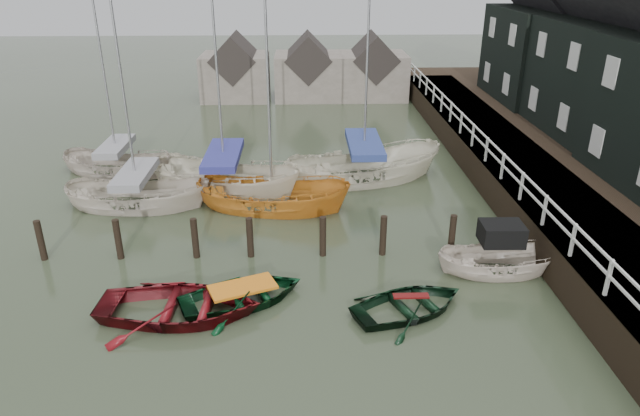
{
  "coord_description": "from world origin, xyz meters",
  "views": [
    {
      "loc": [
        0.58,
        -13.77,
        9.21
      ],
      "look_at": [
        1.13,
        3.74,
        1.4
      ],
      "focal_mm": 32.0,
      "sensor_mm": 36.0,
      "label": 1
    }
  ],
  "objects_px": {
    "rowboat_green": "(244,302)",
    "sailboat_a": "(139,204)",
    "sailboat_c": "(273,207)",
    "rowboat_red": "(180,316)",
    "rowboat_dkgreen": "(410,311)",
    "motorboat": "(499,269)",
    "sailboat_e": "(119,172)",
    "sailboat_d": "(363,178)",
    "sailboat_b": "(226,189)"
  },
  "relations": [
    {
      "from": "rowboat_red",
      "to": "rowboat_dkgreen",
      "type": "height_order",
      "value": "rowboat_red"
    },
    {
      "from": "rowboat_green",
      "to": "sailboat_b",
      "type": "relative_size",
      "value": 0.33
    },
    {
      "from": "sailboat_a",
      "to": "sailboat_c",
      "type": "height_order",
      "value": "sailboat_a"
    },
    {
      "from": "sailboat_b",
      "to": "sailboat_c",
      "type": "bearing_deg",
      "value": -109.23
    },
    {
      "from": "sailboat_a",
      "to": "sailboat_e",
      "type": "bearing_deg",
      "value": 31.02
    },
    {
      "from": "rowboat_green",
      "to": "sailboat_a",
      "type": "xyz_separation_m",
      "value": [
        -4.8,
        7.04,
        0.06
      ]
    },
    {
      "from": "rowboat_red",
      "to": "motorboat",
      "type": "bearing_deg",
      "value": -74.79
    },
    {
      "from": "sailboat_a",
      "to": "sailboat_c",
      "type": "bearing_deg",
      "value": -88.87
    },
    {
      "from": "rowboat_green",
      "to": "rowboat_dkgreen",
      "type": "bearing_deg",
      "value": -120.09
    },
    {
      "from": "rowboat_green",
      "to": "sailboat_a",
      "type": "distance_m",
      "value": 8.52
    },
    {
      "from": "sailboat_a",
      "to": "sailboat_b",
      "type": "xyz_separation_m",
      "value": [
        3.26,
        1.53,
        -0.01
      ]
    },
    {
      "from": "rowboat_green",
      "to": "sailboat_a",
      "type": "bearing_deg",
      "value": 11.75
    },
    {
      "from": "rowboat_red",
      "to": "motorboat",
      "type": "distance_m",
      "value": 9.85
    },
    {
      "from": "sailboat_b",
      "to": "sailboat_c",
      "type": "relative_size",
      "value": 1.06
    },
    {
      "from": "rowboat_green",
      "to": "sailboat_e",
      "type": "distance_m",
      "value": 12.76
    },
    {
      "from": "sailboat_a",
      "to": "sailboat_b",
      "type": "height_order",
      "value": "sailboat_b"
    },
    {
      "from": "motorboat",
      "to": "sailboat_a",
      "type": "distance_m",
      "value": 13.9
    },
    {
      "from": "rowboat_red",
      "to": "sailboat_e",
      "type": "xyz_separation_m",
      "value": [
        -5.01,
        11.51,
        0.06
      ]
    },
    {
      "from": "sailboat_c",
      "to": "sailboat_d",
      "type": "relative_size",
      "value": 0.91
    },
    {
      "from": "sailboat_d",
      "to": "sailboat_e",
      "type": "xyz_separation_m",
      "value": [
        -11.17,
        1.12,
        0.0
      ]
    },
    {
      "from": "rowboat_red",
      "to": "sailboat_d",
      "type": "relative_size",
      "value": 0.4
    },
    {
      "from": "rowboat_red",
      "to": "sailboat_d",
      "type": "bearing_deg",
      "value": -27.81
    },
    {
      "from": "sailboat_c",
      "to": "rowboat_green",
      "type": "bearing_deg",
      "value": -172.36
    },
    {
      "from": "motorboat",
      "to": "rowboat_dkgreen",
      "type": "bearing_deg",
      "value": 124.43
    },
    {
      "from": "sailboat_e",
      "to": "motorboat",
      "type": "bearing_deg",
      "value": -106.24
    },
    {
      "from": "rowboat_dkgreen",
      "to": "sailboat_a",
      "type": "relative_size",
      "value": 0.33
    },
    {
      "from": "rowboat_red",
      "to": "sailboat_e",
      "type": "height_order",
      "value": "sailboat_e"
    },
    {
      "from": "motorboat",
      "to": "sailboat_a",
      "type": "height_order",
      "value": "sailboat_a"
    },
    {
      "from": "sailboat_b",
      "to": "sailboat_d",
      "type": "bearing_deg",
      "value": -56.66
    },
    {
      "from": "sailboat_a",
      "to": "rowboat_red",
      "type": "bearing_deg",
      "value": -153.52
    },
    {
      "from": "rowboat_dkgreen",
      "to": "sailboat_d",
      "type": "distance_m",
      "value": 10.36
    },
    {
      "from": "motorboat",
      "to": "sailboat_b",
      "type": "distance_m",
      "value": 11.85
    },
    {
      "from": "rowboat_red",
      "to": "sailboat_b",
      "type": "bearing_deg",
      "value": 1.92
    },
    {
      "from": "rowboat_red",
      "to": "motorboat",
      "type": "relative_size",
      "value": 1.13
    },
    {
      "from": "motorboat",
      "to": "sailboat_b",
      "type": "xyz_separation_m",
      "value": [
        -9.47,
        7.12,
        -0.05
      ]
    },
    {
      "from": "motorboat",
      "to": "sailboat_b",
      "type": "bearing_deg",
      "value": 54.4
    },
    {
      "from": "sailboat_e",
      "to": "sailboat_a",
      "type": "bearing_deg",
      "value": -136.98
    },
    {
      "from": "rowboat_red",
      "to": "sailboat_a",
      "type": "relative_size",
      "value": 0.43
    },
    {
      "from": "sailboat_e",
      "to": "rowboat_red",
      "type": "bearing_deg",
      "value": -139.98
    },
    {
      "from": "motorboat",
      "to": "sailboat_d",
      "type": "height_order",
      "value": "sailboat_d"
    },
    {
      "from": "rowboat_green",
      "to": "sailboat_c",
      "type": "bearing_deg",
      "value": -27.13
    },
    {
      "from": "rowboat_green",
      "to": "rowboat_dkgreen",
      "type": "height_order",
      "value": "rowboat_green"
    },
    {
      "from": "motorboat",
      "to": "sailboat_b",
      "type": "height_order",
      "value": "sailboat_b"
    },
    {
      "from": "rowboat_dkgreen",
      "to": "motorboat",
      "type": "height_order",
      "value": "motorboat"
    },
    {
      "from": "sailboat_b",
      "to": "rowboat_red",
      "type": "bearing_deg",
      "value": -158.54
    },
    {
      "from": "rowboat_red",
      "to": "sailboat_d",
      "type": "height_order",
      "value": "sailboat_d"
    },
    {
      "from": "motorboat",
      "to": "rowboat_green",
      "type": "bearing_deg",
      "value": 101.72
    },
    {
      "from": "sailboat_a",
      "to": "sailboat_b",
      "type": "distance_m",
      "value": 3.6
    },
    {
      "from": "sailboat_d",
      "to": "sailboat_b",
      "type": "bearing_deg",
      "value": 88.11
    },
    {
      "from": "rowboat_green",
      "to": "motorboat",
      "type": "relative_size",
      "value": 0.91
    }
  ]
}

